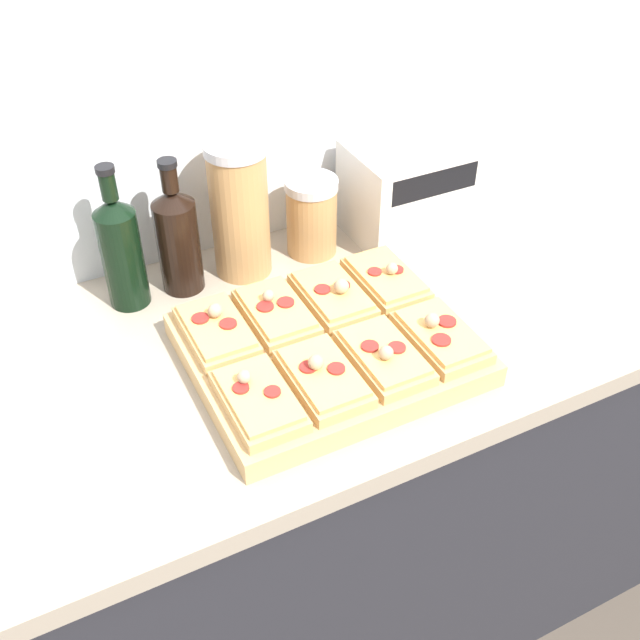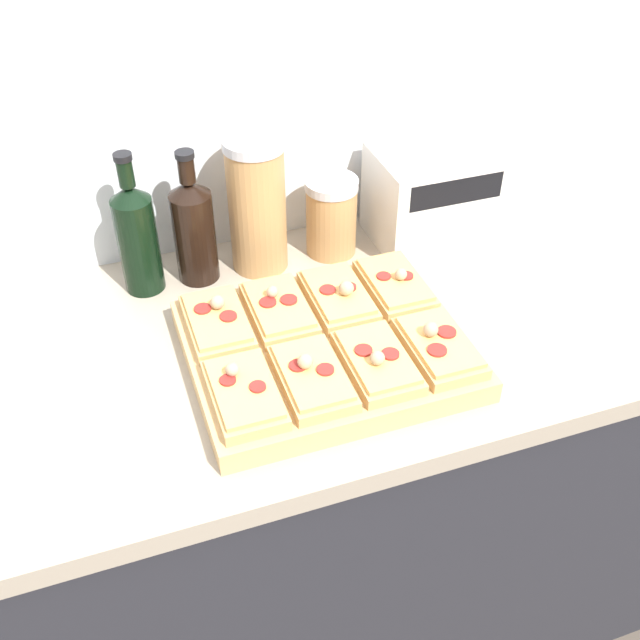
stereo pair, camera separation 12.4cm
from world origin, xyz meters
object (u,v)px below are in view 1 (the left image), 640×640
(grain_jar_tall, at_px, (242,209))
(olive_oil_bottle, at_px, (121,250))
(toaster_oven, at_px, (408,189))
(wine_bottle, at_px, (178,238))
(grain_jar_short, at_px, (312,216))
(cutting_board, at_px, (328,349))

(grain_jar_tall, bearing_deg, olive_oil_bottle, 180.00)
(grain_jar_tall, bearing_deg, toaster_oven, -2.76)
(olive_oil_bottle, xyz_separation_m, wine_bottle, (0.10, -0.00, -0.01))
(wine_bottle, distance_m, grain_jar_short, 0.27)
(grain_jar_tall, relative_size, grain_jar_short, 1.68)
(grain_jar_tall, bearing_deg, grain_jar_short, 0.00)
(olive_oil_bottle, height_order, grain_jar_short, olive_oil_bottle)
(wine_bottle, bearing_deg, grain_jar_tall, 0.00)
(grain_jar_tall, bearing_deg, wine_bottle, 180.00)
(cutting_board, distance_m, olive_oil_bottle, 0.41)
(olive_oil_bottle, bearing_deg, toaster_oven, -1.67)
(wine_bottle, bearing_deg, grain_jar_short, 0.00)
(wine_bottle, relative_size, grain_jar_short, 1.65)
(grain_jar_tall, distance_m, toaster_oven, 0.36)
(wine_bottle, bearing_deg, olive_oil_bottle, 180.00)
(cutting_board, bearing_deg, grain_jar_tall, 94.50)
(toaster_oven, bearing_deg, olive_oil_bottle, 178.33)
(olive_oil_bottle, xyz_separation_m, grain_jar_short, (0.37, -0.00, -0.03))
(wine_bottle, height_order, grain_jar_tall, grain_jar_tall)
(cutting_board, distance_m, grain_jar_tall, 0.33)
(wine_bottle, xyz_separation_m, grain_jar_tall, (0.13, 0.00, 0.03))
(wine_bottle, relative_size, toaster_oven, 1.00)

